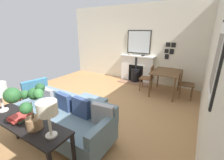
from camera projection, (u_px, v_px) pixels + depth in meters
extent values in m
cube|color=#A87A4C|center=(84.00, 107.00, 3.98)|extent=(5.80, 5.42, 0.01)
cube|color=silver|center=(219.00, 67.00, 2.20)|extent=(5.80, 0.12, 2.87)
cube|color=silver|center=(131.00, 44.00, 5.88)|extent=(0.12, 5.42, 2.87)
cube|color=#93664C|center=(133.00, 83.00, 5.78)|extent=(0.40, 1.20, 0.03)
cube|color=white|center=(137.00, 69.00, 5.87)|extent=(0.20, 1.26, 0.99)
cube|color=black|center=(136.00, 73.00, 5.85)|extent=(0.06, 0.58, 0.64)
cylinder|color=black|center=(135.00, 75.00, 5.85)|extent=(0.32, 0.32, 0.48)
cylinder|color=black|center=(136.00, 69.00, 5.77)|extent=(0.34, 0.34, 0.02)
cylinder|color=black|center=(136.00, 63.00, 5.69)|extent=(0.07, 0.07, 0.46)
cube|color=white|center=(137.00, 56.00, 5.69)|extent=(0.25, 1.34, 0.05)
cube|color=#2D2823|center=(139.00, 42.00, 5.60)|extent=(0.04, 0.92, 0.86)
cube|color=silver|center=(139.00, 42.00, 5.58)|extent=(0.01, 0.84, 0.78)
cylinder|color=#9E9384|center=(130.00, 54.00, 5.82)|extent=(0.15, 0.15, 0.05)
torus|color=#9E9384|center=(130.00, 54.00, 5.82)|extent=(0.15, 0.15, 0.01)
cylinder|color=black|center=(143.00, 55.00, 5.56)|extent=(0.13, 0.13, 0.04)
torus|color=black|center=(143.00, 55.00, 5.56)|extent=(0.13, 0.13, 0.01)
cube|color=black|center=(218.00, 62.00, 1.73)|extent=(0.70, 0.03, 0.95)
cube|color=white|center=(216.00, 62.00, 1.74)|extent=(0.64, 0.01, 0.89)
cube|color=gray|center=(216.00, 62.00, 1.74)|extent=(0.46, 0.00, 0.64)
cylinder|color=#B2B2B7|center=(26.00, 130.00, 2.99)|extent=(0.04, 0.04, 0.10)
cylinder|color=#B2B2B7|center=(52.00, 116.00, 3.49)|extent=(0.04, 0.04, 0.10)
cylinder|color=#B2B2B7|center=(109.00, 140.00, 2.71)|extent=(0.04, 0.04, 0.10)
cube|color=slate|center=(64.00, 126.00, 2.78)|extent=(0.79, 1.88, 0.33)
cube|color=slate|center=(76.00, 103.00, 2.94)|extent=(0.15, 1.87, 0.33)
cube|color=slate|center=(34.00, 102.00, 3.13)|extent=(0.74, 0.13, 0.20)
cube|color=slate|center=(103.00, 129.00, 2.26)|extent=(0.74, 0.13, 0.20)
cube|color=#99999E|center=(48.00, 97.00, 3.23)|extent=(0.11, 0.36, 0.36)
cube|color=#334775|center=(64.00, 102.00, 2.97)|extent=(0.16, 0.37, 0.37)
cube|color=#334775|center=(81.00, 108.00, 2.74)|extent=(0.15, 0.38, 0.38)
cube|color=#99999E|center=(103.00, 115.00, 2.50)|extent=(0.15, 0.39, 0.38)
cylinder|color=#B2B2B7|center=(74.00, 112.00, 3.64)|extent=(0.03, 0.03, 0.09)
cylinder|color=#B2B2B7|center=(93.00, 120.00, 3.34)|extent=(0.03, 0.03, 0.09)
cylinder|color=#B2B2B7|center=(86.00, 105.00, 3.99)|extent=(0.03, 0.03, 0.09)
cylinder|color=#B2B2B7|center=(105.00, 111.00, 3.68)|extent=(0.03, 0.03, 0.09)
cube|color=slate|center=(89.00, 105.00, 3.60)|extent=(0.56, 0.76, 0.30)
cube|color=brown|center=(40.00, 95.00, 4.30)|extent=(0.05, 0.05, 0.37)
cube|color=brown|center=(20.00, 101.00, 3.94)|extent=(0.05, 0.05, 0.37)
cube|color=brown|center=(48.00, 100.00, 3.99)|extent=(0.05, 0.05, 0.37)
cube|color=brown|center=(27.00, 106.00, 3.63)|extent=(0.05, 0.05, 0.37)
cube|color=teal|center=(33.00, 93.00, 3.90)|extent=(0.70, 0.67, 0.08)
cube|color=teal|center=(35.00, 87.00, 3.67)|extent=(0.61, 0.23, 0.39)
cube|color=brown|center=(44.00, 87.00, 4.10)|extent=(0.15, 0.53, 0.04)
cube|color=brown|center=(18.00, 94.00, 3.65)|extent=(0.15, 0.53, 0.04)
cube|color=black|center=(15.00, 123.00, 2.71)|extent=(0.04, 0.04, 0.71)
cube|color=black|center=(74.00, 156.00, 1.99)|extent=(0.04, 0.04, 0.71)
cube|color=black|center=(25.00, 122.00, 2.10)|extent=(0.41, 1.54, 0.03)
cylinder|color=white|center=(4.00, 110.00, 2.37)|extent=(0.14, 0.14, 0.02)
cylinder|color=white|center=(2.00, 103.00, 2.33)|extent=(0.03, 0.03, 0.24)
cylinder|color=beige|center=(51.00, 135.00, 1.81)|extent=(0.14, 0.14, 0.02)
cylinder|color=beige|center=(50.00, 125.00, 1.76)|extent=(0.03, 0.03, 0.28)
cylinder|color=white|center=(47.00, 108.00, 1.69)|extent=(0.23, 0.23, 0.16)
cylinder|color=#99704C|center=(34.00, 123.00, 1.93)|extent=(0.20, 0.20, 0.15)
cylinder|color=brown|center=(32.00, 110.00, 1.87)|extent=(0.02, 0.02, 0.21)
sphere|color=#2D6633|center=(12.00, 95.00, 1.64)|extent=(0.18, 0.18, 0.18)
sphere|color=#2D6633|center=(26.00, 108.00, 1.70)|extent=(0.14, 0.14, 0.14)
sphere|color=#387A3D|center=(38.00, 94.00, 1.73)|extent=(0.12, 0.12, 0.12)
sphere|color=#26562D|center=(40.00, 88.00, 1.85)|extent=(0.11, 0.11, 0.11)
sphere|color=#2D6633|center=(35.00, 94.00, 1.94)|extent=(0.16, 0.16, 0.16)
sphere|color=#2D6633|center=(25.00, 95.00, 1.96)|extent=(0.12, 0.12, 0.12)
sphere|color=#387A3D|center=(12.00, 98.00, 1.75)|extent=(0.13, 0.13, 0.13)
cube|color=#4C7056|center=(22.00, 119.00, 2.13)|extent=(0.23, 0.19, 0.03)
cube|color=#B23833|center=(20.00, 117.00, 2.13)|extent=(0.28, 0.20, 0.02)
cube|color=#B23833|center=(19.00, 116.00, 2.10)|extent=(0.22, 0.20, 0.03)
cylinder|color=brown|center=(158.00, 78.00, 5.25)|extent=(0.05, 0.05, 0.72)
cylinder|color=brown|center=(150.00, 86.00, 4.47)|extent=(0.05, 0.05, 0.72)
cylinder|color=brown|center=(179.00, 81.00, 4.92)|extent=(0.05, 0.05, 0.72)
cylinder|color=brown|center=(174.00, 91.00, 4.13)|extent=(0.05, 0.05, 0.72)
cube|color=brown|center=(166.00, 72.00, 4.57)|extent=(1.06, 0.79, 0.03)
cylinder|color=brown|center=(142.00, 82.00, 5.24)|extent=(0.03, 0.03, 0.42)
cylinder|color=brown|center=(140.00, 85.00, 4.97)|extent=(0.03, 0.03, 0.42)
cylinder|color=brown|center=(152.00, 84.00, 5.11)|extent=(0.03, 0.03, 0.42)
cylinder|color=brown|center=(149.00, 87.00, 4.84)|extent=(0.03, 0.03, 0.42)
cube|color=brown|center=(146.00, 78.00, 4.97)|extent=(0.43, 0.43, 0.02)
cube|color=brown|center=(152.00, 72.00, 4.83)|extent=(0.36, 0.06, 0.41)
cylinder|color=brown|center=(192.00, 94.00, 4.24)|extent=(0.03, 0.03, 0.44)
cylinder|color=brown|center=(192.00, 91.00, 4.51)|extent=(0.03, 0.03, 0.44)
cylinder|color=brown|center=(179.00, 92.00, 4.37)|extent=(0.03, 0.03, 0.44)
cylinder|color=brown|center=(180.00, 89.00, 4.64)|extent=(0.03, 0.03, 0.44)
cube|color=brown|center=(187.00, 84.00, 4.37)|extent=(0.43, 0.43, 0.02)
cube|color=brown|center=(182.00, 77.00, 4.38)|extent=(0.36, 0.06, 0.37)
cube|color=black|center=(168.00, 45.00, 5.11)|extent=(0.02, 0.15, 0.15)
cube|color=black|center=(174.00, 45.00, 5.02)|extent=(0.02, 0.14, 0.15)
cube|color=black|center=(167.00, 51.00, 5.19)|extent=(0.02, 0.13, 0.14)
cube|color=black|center=(172.00, 52.00, 5.11)|extent=(0.02, 0.14, 0.17)
cube|color=black|center=(167.00, 57.00, 5.24)|extent=(0.02, 0.13, 0.17)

